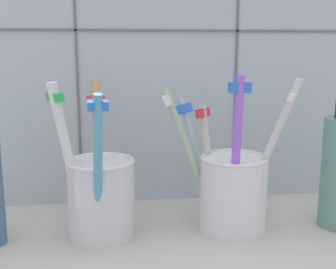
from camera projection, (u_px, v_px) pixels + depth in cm
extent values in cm
cube|color=#BCB7AD|center=(168.00, 240.00, 50.84)|extent=(64.00, 22.00, 2.00)
cube|color=#B2C1CC|center=(158.00, 53.00, 58.30)|extent=(64.00, 2.00, 45.00)
cube|color=slate|center=(76.00, 53.00, 55.95)|extent=(0.30, 0.20, 45.00)
cube|color=slate|center=(237.00, 53.00, 58.51)|extent=(0.30, 0.20, 45.00)
cube|color=slate|center=(158.00, 30.00, 56.66)|extent=(64.00, 0.20, 0.30)
cylinder|color=silver|center=(102.00, 198.00, 49.33)|extent=(7.60, 7.60, 8.71)
torus|color=silver|center=(100.00, 161.00, 48.48)|extent=(7.72, 7.72, 0.50)
cylinder|color=white|center=(70.00, 163.00, 46.35)|extent=(4.15, 3.41, 17.51)
cube|color=green|center=(55.00, 97.00, 44.05)|extent=(2.12, 2.41, 1.04)
cylinder|color=#4FA2C6|center=(98.00, 173.00, 44.04)|extent=(1.66, 5.04, 16.70)
cube|color=blue|center=(98.00, 105.00, 41.05)|extent=(2.13, 1.33, 1.06)
cylinder|color=tan|center=(98.00, 151.00, 52.47)|extent=(1.45, 6.04, 17.14)
cube|color=#E5333F|center=(96.00, 100.00, 52.92)|extent=(2.39, 1.29, 1.20)
cylinder|color=white|center=(232.00, 192.00, 51.17)|extent=(7.83, 7.83, 8.66)
torus|color=silver|center=(233.00, 157.00, 50.32)|extent=(7.94, 7.94, 0.50)
cylinder|color=#A65EEF|center=(236.00, 157.00, 47.33)|extent=(1.10, 2.28, 18.06)
cube|color=blue|center=(240.00, 88.00, 45.33)|extent=(2.41, 1.05, 1.15)
cylinder|color=beige|center=(209.00, 165.00, 51.66)|extent=(3.00, 2.99, 14.18)
cube|color=#E5333F|center=(203.00, 113.00, 51.05)|extent=(2.09, 2.10, 1.15)
cylinder|color=silver|center=(266.00, 156.00, 48.93)|extent=(6.78, 4.05, 17.78)
cube|color=white|center=(291.00, 97.00, 46.80)|extent=(1.80, 2.37, 1.02)
cylinder|color=#A8CBDA|center=(199.00, 159.00, 53.35)|extent=(5.29, 5.07, 14.89)
cube|color=blue|center=(184.00, 109.00, 53.50)|extent=(2.54, 2.59, 1.29)
cylinder|color=#A5BDA5|center=(191.00, 157.00, 50.71)|extent=(7.03, 1.23, 16.54)
cube|color=white|center=(170.00, 100.00, 49.22)|extent=(1.23, 2.17, 1.34)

